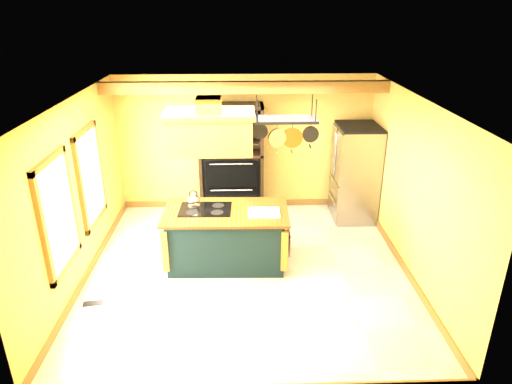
{
  "coord_description": "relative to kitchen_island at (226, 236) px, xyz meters",
  "views": [
    {
      "loc": [
        -0.08,
        -6.22,
        3.96
      ],
      "look_at": [
        0.14,
        0.3,
        1.22
      ],
      "focal_mm": 32.0,
      "sensor_mm": 36.0,
      "label": 1
    }
  ],
  "objects": [
    {
      "name": "floor_register",
      "position": [
        -1.87,
        -1.07,
        -0.46
      ],
      "size": [
        0.3,
        0.16,
        0.01
      ],
      "primitive_type": "cube",
      "rotation": [
        0.0,
        0.0,
        0.16
      ],
      "color": "black",
      "rests_on": "floor"
    },
    {
      "name": "ceiling_beam",
      "position": [
        0.34,
        1.43,
        2.12
      ],
      "size": [
        5.0,
        0.15,
        0.2
      ],
      "primitive_type": "cube",
      "color": "brown",
      "rests_on": "ceiling"
    },
    {
      "name": "ceiling",
      "position": [
        0.34,
        -0.27,
        2.23
      ],
      "size": [
        5.0,
        5.0,
        0.0
      ],
      "primitive_type": "plane",
      "rotation": [
        3.14,
        0.0,
        0.0
      ],
      "color": "white",
      "rests_on": "wall_back"
    },
    {
      "name": "range_hood",
      "position": [
        -0.2,
        -0.0,
        1.76
      ],
      "size": [
        1.31,
        0.74,
        0.8
      ],
      "color": "#B4772D",
      "rests_on": "ceiling"
    },
    {
      "name": "wall_front",
      "position": [
        0.34,
        -2.77,
        0.88
      ],
      "size": [
        5.0,
        0.02,
        2.7
      ],
      "primitive_type": "cube",
      "color": "#E0A552",
      "rests_on": "floor"
    },
    {
      "name": "floor",
      "position": [
        0.34,
        -0.27,
        -0.47
      ],
      "size": [
        5.0,
        5.0,
        0.0
      ],
      "primitive_type": "plane",
      "color": "beige",
      "rests_on": "ground"
    },
    {
      "name": "window_near",
      "position": [
        -2.13,
        -1.07,
        0.93
      ],
      "size": [
        0.06,
        1.06,
        1.56
      ],
      "color": "brown",
      "rests_on": "wall_left"
    },
    {
      "name": "wall_right",
      "position": [
        2.84,
        -0.27,
        0.88
      ],
      "size": [
        0.02,
        5.0,
        2.7
      ],
      "primitive_type": "cube",
      "color": "#E0A552",
      "rests_on": "floor"
    },
    {
      "name": "hutch",
      "position": [
        0.06,
        2.0,
        0.39
      ],
      "size": [
        1.24,
        0.56,
        2.19
      ],
      "color": "black",
      "rests_on": "floor"
    },
    {
      "name": "wall_left",
      "position": [
        -2.16,
        -0.27,
        0.88
      ],
      "size": [
        0.02,
        5.0,
        2.7
      ],
      "primitive_type": "cube",
      "color": "#E0A552",
      "rests_on": "floor"
    },
    {
      "name": "wall_back",
      "position": [
        0.34,
        2.23,
        0.88
      ],
      "size": [
        5.0,
        0.02,
        2.7
      ],
      "primitive_type": "cube",
      "color": "#E0A552",
      "rests_on": "floor"
    },
    {
      "name": "window_far",
      "position": [
        -2.13,
        0.33,
        0.93
      ],
      "size": [
        0.06,
        1.06,
        1.56
      ],
      "color": "brown",
      "rests_on": "wall_left"
    },
    {
      "name": "kitchen_island",
      "position": [
        0.0,
        0.0,
        0.0
      ],
      "size": [
        1.98,
        1.13,
        1.11
      ],
      "rotation": [
        0.0,
        0.0,
        -0.02
      ],
      "color": "black",
      "rests_on": "floor"
    },
    {
      "name": "pot_rack",
      "position": [
        0.91,
        0.0,
        1.81
      ],
      "size": [
        0.97,
        0.46,
        0.78
      ],
      "color": "black",
      "rests_on": "ceiling"
    },
    {
      "name": "refrigerator",
      "position": [
        2.43,
        1.63,
        0.41
      ],
      "size": [
        0.78,
        0.92,
        1.81
      ],
      "color": "gray",
      "rests_on": "floor"
    }
  ]
}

